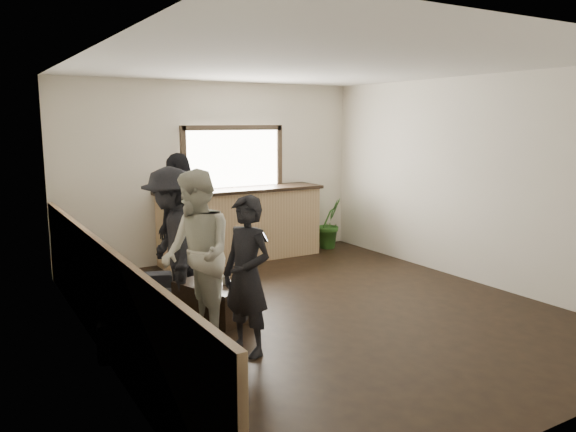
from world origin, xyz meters
TOP-DOWN VIEW (x-y plane):
  - ground at (0.00, 0.00)m, footprint 5.00×6.00m
  - room_shell at (-0.74, 0.00)m, footprint 5.01×6.01m
  - bar_counter at (0.30, 2.70)m, footprint 2.70×0.68m
  - sofa at (-1.98, 0.50)m, footprint 1.25×1.98m
  - coffee_table at (-1.18, 0.40)m, footprint 0.75×0.99m
  - cup_a at (-1.29, 0.51)m, footprint 0.16×0.16m
  - cup_b at (-1.05, 0.34)m, footprint 0.15×0.15m
  - potted_plant at (1.99, 2.65)m, footprint 0.58×0.51m
  - person_a at (-1.29, -0.67)m, footprint 0.53×0.64m
  - person_b at (-1.53, -0.01)m, footprint 0.70×0.87m
  - person_c at (-1.53, 0.73)m, footprint 0.75×1.16m
  - person_d at (-1.18, 1.36)m, footprint 1.07×1.06m

SIDE VIEW (x-z plane):
  - ground at x=0.00m, z-range -0.01..0.01m
  - coffee_table at x=-1.18m, z-range 0.00..0.39m
  - sofa at x=-1.98m, z-range 0.00..0.54m
  - cup_a at x=-1.29m, z-range 0.39..0.48m
  - potted_plant at x=1.99m, z-range 0.00..0.87m
  - cup_b at x=-1.05m, z-range 0.39..0.49m
  - bar_counter at x=0.30m, z-range -0.42..1.71m
  - person_a at x=-1.29m, z-range 0.00..1.52m
  - person_c at x=-1.53m, z-range 0.00..1.70m
  - person_b at x=-1.53m, z-range 0.00..1.72m
  - person_d at x=-1.18m, z-range 0.00..1.81m
  - room_shell at x=-0.74m, z-range 0.07..2.87m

